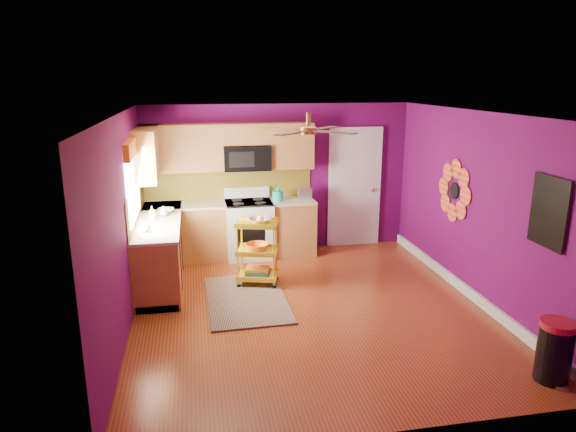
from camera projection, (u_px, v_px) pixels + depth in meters
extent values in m
plane|color=maroon|center=(310.00, 308.00, 6.69)|extent=(5.00, 5.00, 0.00)
cube|color=#5C0A53|center=(278.00, 178.00, 8.74)|extent=(4.50, 0.04, 2.50)
cube|color=#5C0A53|center=(383.00, 297.00, 4.00)|extent=(4.50, 0.04, 2.50)
cube|color=#5C0A53|center=(123.00, 225.00, 5.97)|extent=(0.04, 5.00, 2.50)
cube|color=#5C0A53|center=(477.00, 208.00, 6.77)|extent=(0.04, 5.00, 2.50)
cube|color=silver|center=(312.00, 113.00, 6.05)|extent=(4.50, 5.00, 0.04)
cube|color=white|center=(467.00, 291.00, 7.07)|extent=(0.05, 4.90, 0.14)
cube|color=#925827|center=(160.00, 251.00, 7.52)|extent=(0.60, 2.30, 0.90)
cube|color=#925827|center=(231.00, 231.00, 8.52)|extent=(2.80, 0.60, 0.90)
cube|color=beige|center=(158.00, 220.00, 7.39)|extent=(0.63, 2.30, 0.04)
cube|color=beige|center=(230.00, 203.00, 8.40)|extent=(2.80, 0.63, 0.04)
cube|color=black|center=(162.00, 277.00, 7.62)|extent=(0.54, 2.30, 0.10)
cube|color=black|center=(232.00, 254.00, 8.62)|extent=(2.80, 0.54, 0.10)
cube|color=white|center=(249.00, 230.00, 8.54)|extent=(0.76, 0.66, 0.92)
cube|color=black|center=(249.00, 203.00, 8.42)|extent=(0.76, 0.62, 0.03)
cube|color=white|center=(247.00, 192.00, 8.65)|extent=(0.76, 0.06, 0.18)
cube|color=black|center=(251.00, 236.00, 8.23)|extent=(0.45, 0.02, 0.55)
cube|color=#925827|center=(181.00, 148.00, 8.16)|extent=(1.32, 0.33, 0.75)
cube|color=#925827|center=(291.00, 146.00, 8.47)|extent=(0.72, 0.33, 0.75)
cube|color=#925827|center=(246.00, 134.00, 8.29)|extent=(0.76, 0.33, 0.34)
cube|color=#925827|center=(147.00, 153.00, 7.61)|extent=(0.33, 1.30, 0.75)
cube|color=black|center=(247.00, 158.00, 8.35)|extent=(0.76, 0.38, 0.40)
cube|color=#676416|center=(228.00, 183.00, 8.60)|extent=(2.80, 0.01, 0.51)
cube|color=#676416|center=(136.00, 203.00, 7.27)|extent=(0.01, 2.30, 0.51)
cube|color=white|center=(132.00, 182.00, 6.90)|extent=(0.03, 1.20, 1.00)
cube|color=orange|center=(132.00, 147.00, 6.78)|extent=(0.08, 1.35, 0.22)
cube|color=white|center=(354.00, 189.00, 9.02)|extent=(0.85, 0.04, 2.05)
cube|color=white|center=(354.00, 189.00, 9.00)|extent=(0.95, 0.02, 2.15)
sphere|color=#BF8C3F|center=(372.00, 190.00, 9.03)|extent=(0.07, 0.07, 0.07)
cylinder|color=black|center=(454.00, 191.00, 7.31)|extent=(0.01, 0.24, 0.24)
cube|color=teal|center=(550.00, 212.00, 5.35)|extent=(0.03, 0.52, 0.72)
cube|color=black|center=(548.00, 212.00, 5.35)|extent=(0.01, 0.56, 0.76)
cylinder|color=#BF8C3F|center=(309.00, 119.00, 6.26)|extent=(0.06, 0.06, 0.16)
cylinder|color=#BF8C3F|center=(308.00, 131.00, 6.29)|extent=(0.20, 0.20, 0.08)
cube|color=#4C2D19|center=(324.00, 128.00, 6.59)|extent=(0.47, 0.47, 0.01)
cube|color=#4C2D19|center=(283.00, 129.00, 6.50)|extent=(0.47, 0.47, 0.01)
cube|color=#4C2D19|center=(291.00, 133.00, 5.99)|extent=(0.47, 0.47, 0.01)
cube|color=#4C2D19|center=(336.00, 132.00, 6.08)|extent=(0.47, 0.47, 0.01)
cube|color=black|center=(246.00, 299.00, 6.94)|extent=(1.09, 1.73, 0.02)
cylinder|color=yellow|center=(238.00, 256.00, 7.21)|extent=(0.02, 0.02, 0.89)
cylinder|color=yellow|center=(274.00, 257.00, 7.16)|extent=(0.02, 0.02, 0.89)
cylinder|color=yellow|center=(242.00, 248.00, 7.55)|extent=(0.02, 0.02, 0.89)
cylinder|color=yellow|center=(276.00, 249.00, 7.50)|extent=(0.02, 0.02, 0.89)
sphere|color=black|center=(238.00, 286.00, 7.32)|extent=(0.06, 0.06, 0.06)
sphere|color=black|center=(274.00, 287.00, 7.28)|extent=(0.06, 0.06, 0.06)
sphere|color=black|center=(243.00, 277.00, 7.67)|extent=(0.06, 0.06, 0.06)
sphere|color=black|center=(276.00, 278.00, 7.62)|extent=(0.06, 0.06, 0.06)
cube|color=yellow|center=(257.00, 224.00, 7.25)|extent=(0.66, 0.55, 0.03)
cube|color=yellow|center=(257.00, 251.00, 7.35)|extent=(0.66, 0.55, 0.03)
cube|color=yellow|center=(258.00, 276.00, 7.45)|extent=(0.66, 0.55, 0.03)
imported|color=beige|center=(260.00, 221.00, 7.23)|extent=(0.39, 0.39, 0.08)
sphere|color=yellow|center=(260.00, 219.00, 7.22)|extent=(0.10, 0.10, 0.10)
imported|color=orange|center=(257.00, 247.00, 7.33)|extent=(0.40, 0.40, 0.10)
cube|color=navy|center=(258.00, 273.00, 7.44)|extent=(0.39, 0.33, 0.04)
cube|color=#267233|center=(258.00, 271.00, 7.43)|extent=(0.39, 0.33, 0.04)
cube|color=orange|center=(258.00, 269.00, 7.42)|extent=(0.39, 0.33, 0.03)
cylinder|color=black|center=(554.00, 354.00, 5.03)|extent=(0.44, 0.44, 0.57)
cylinder|color=#B11923|center=(558.00, 325.00, 4.94)|extent=(0.33, 0.33, 0.07)
cube|color=beige|center=(562.00, 388.00, 4.94)|extent=(0.13, 0.10, 0.03)
cylinder|color=#16A8A1|center=(278.00, 196.00, 8.49)|extent=(0.18, 0.18, 0.16)
sphere|color=#16A8A1|center=(278.00, 190.00, 8.47)|extent=(0.06, 0.06, 0.06)
cube|color=beige|center=(305.00, 194.00, 8.59)|extent=(0.22, 0.15, 0.18)
imported|color=#EA3F72|center=(152.00, 213.00, 7.35)|extent=(0.09, 0.09, 0.19)
imported|color=white|center=(164.00, 211.00, 7.52)|extent=(0.12, 0.12, 0.15)
imported|color=white|center=(166.00, 211.00, 7.72)|extent=(0.25, 0.25, 0.06)
imported|color=white|center=(145.00, 228.00, 6.76)|extent=(0.14, 0.14, 0.11)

